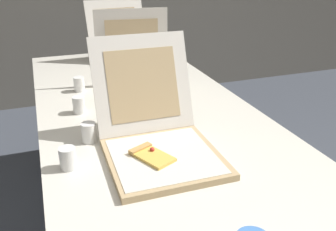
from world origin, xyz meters
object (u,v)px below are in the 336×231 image
at_px(pizza_box_middle, 137,83).
at_px(cup_white_far, 79,84).
at_px(cup_white_near_center, 89,133).
at_px(cup_white_near_left, 68,158).
at_px(pizza_box_front, 158,140).
at_px(cup_white_mid, 79,105).
at_px(pizza_box_back, 126,58).
at_px(table, 150,124).

relative_size(pizza_box_middle, cup_white_far, 5.87).
bearing_deg(cup_white_near_center, pizza_box_middle, 54.58).
distance_m(cup_white_near_left, cup_white_near_center, 0.18).
relative_size(pizza_box_front, cup_white_mid, 6.92).
bearing_deg(cup_white_mid, pizza_box_back, 59.52).
height_order(pizza_box_back, cup_white_mid, pizza_box_back).
xyz_separation_m(pizza_box_front, cup_white_near_left, (-0.30, 0.01, -0.02)).
distance_m(pizza_box_back, cup_white_near_center, 0.94).
distance_m(cup_white_far, cup_white_near_left, 0.71).
relative_size(pizza_box_front, cup_white_far, 6.92).
distance_m(cup_white_near_center, cup_white_mid, 0.28).
distance_m(pizza_box_front, cup_white_far, 0.73).
height_order(pizza_box_middle, cup_white_far, pizza_box_middle).
height_order(cup_white_near_left, cup_white_near_center, same).
bearing_deg(cup_white_near_left, cup_white_mid, 78.28).
distance_m(pizza_box_middle, cup_white_far, 0.29).
bearing_deg(cup_white_far, pizza_box_middle, -27.50).
height_order(pizza_box_middle, cup_white_near_left, pizza_box_middle).
height_order(pizza_box_middle, cup_white_near_center, pizza_box_middle).
xyz_separation_m(pizza_box_front, pizza_box_back, (0.15, 1.04, 0.00)).
height_order(cup_white_far, cup_white_mid, same).
xyz_separation_m(table, cup_white_near_left, (-0.37, -0.32, 0.08)).
height_order(pizza_box_front, cup_white_far, pizza_box_front).
height_order(pizza_box_front, pizza_box_middle, pizza_box_middle).
bearing_deg(pizza_box_middle, pizza_box_front, -90.68).
bearing_deg(cup_white_mid, cup_white_far, 82.46).
height_order(table, cup_white_far, cup_white_far).
height_order(table, pizza_box_front, pizza_box_front).
relative_size(table, pizza_box_front, 4.45).
relative_size(cup_white_near_center, cup_white_mid, 1.00).
bearing_deg(table, pizza_box_back, 84.12).
relative_size(pizza_box_back, cup_white_far, 6.82).
bearing_deg(cup_white_near_center, cup_white_near_left, -119.65).
xyz_separation_m(table, pizza_box_front, (-0.07, -0.33, 0.10)).
relative_size(pizza_box_back, cup_white_near_left, 6.82).
bearing_deg(cup_white_far, table, -57.66).
bearing_deg(cup_white_mid, table, -22.49).
bearing_deg(pizza_box_back, cup_white_near_left, -115.59).
height_order(pizza_box_middle, pizza_box_back, pizza_box_middle).
xyz_separation_m(cup_white_near_left, cup_white_mid, (0.09, 0.43, 0.00)).
relative_size(cup_white_far, cup_white_near_center, 1.00).
bearing_deg(cup_white_mid, pizza_box_middle, 24.81).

